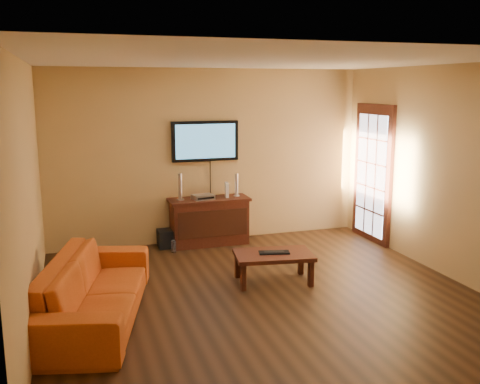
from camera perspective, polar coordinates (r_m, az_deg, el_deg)
name	(u,v)px	position (r m, az deg, el deg)	size (l,w,h in m)	color
ground_plane	(263,296)	(6.42, 2.52, -11.01)	(5.00, 5.00, 0.00)	black
room_walls	(247,148)	(6.57, 0.74, 4.77)	(5.00, 5.00, 5.00)	tan
french_door	(373,175)	(8.68, 13.96, 1.76)	(0.07, 1.02, 2.22)	#39150D
media_console	(209,221)	(8.33, -3.30, -3.11)	(1.24, 0.47, 0.73)	#39150D
television	(205,141)	(8.31, -3.74, 5.44)	(1.05, 0.08, 0.62)	black
coffee_table	(273,257)	(6.74, 3.58, -6.95)	(1.04, 0.72, 0.38)	#39150D
sofa	(94,279)	(5.87, -15.31, -8.94)	(2.27, 0.66, 0.89)	#C24E15
speaker_left	(180,188)	(8.13, -6.40, 0.43)	(0.11, 0.11, 0.41)	silver
speaker_right	(236,186)	(8.38, -0.38, 0.67)	(0.10, 0.10, 0.36)	silver
av_receiver	(203,197)	(8.19, -3.97, -0.52)	(0.31, 0.22, 0.07)	silver
game_console	(227,190)	(8.32, -1.43, 0.23)	(0.05, 0.17, 0.23)	white
subwoofer	(167,238)	(8.28, -7.80, -4.93)	(0.27, 0.27, 0.27)	black
bottle	(174,246)	(8.03, -7.10, -5.76)	(0.07, 0.07, 0.20)	white
keyboard	(274,252)	(6.73, 3.66, -6.44)	(0.40, 0.23, 0.02)	black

